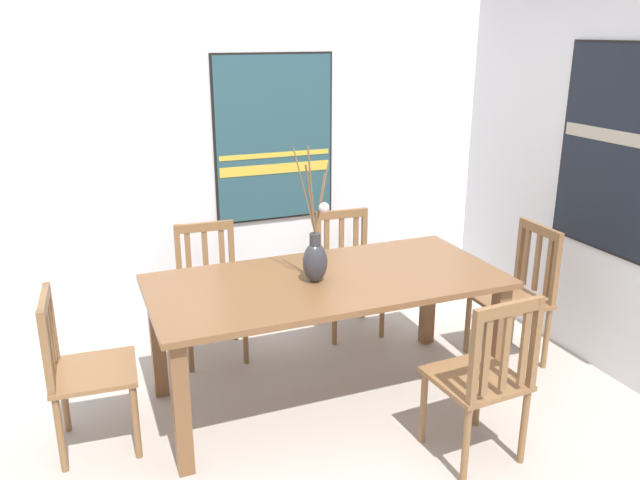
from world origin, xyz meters
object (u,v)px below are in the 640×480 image
Objects in this scene: centerpiece_vase at (315,257)px; chair_4 at (210,289)px; chair_0 at (483,377)px; chair_2 at (348,270)px; painting_on_back_wall at (274,139)px; painting_on_side_wall at (620,151)px; dining_table at (327,295)px; chair_3 at (83,369)px; chair_1 at (517,293)px.

centerpiece_vase reaches higher than chair_4.
chair_0 is 1.04× the size of chair_4.
chair_0 is 1.07× the size of chair_2.
painting_on_side_wall is (1.67, -1.52, 0.05)m from painting_on_back_wall.
chair_4 is 0.70× the size of painting_on_side_wall.
chair_3 is (-1.35, 0.01, -0.20)m from dining_table.
painting_on_back_wall is (-0.40, 2.07, 0.90)m from chair_0.
chair_2 is at bearing 23.58° from chair_3.
dining_table is 2.29× the size of chair_3.
chair_2 is 0.69× the size of painting_on_side_wall.
chair_4 is 2.71m from painting_on_side_wall.
chair_0 is at bearing -90.28° from chair_2.
chair_0 is 1.17m from chair_1.
chair_3 reaches higher than chair_2.
chair_4 reaches higher than dining_table.
chair_2 is at bearing 134.34° from chair_1.
painting_on_side_wall is at bearing -25.93° from chair_4.
chair_4 is (-0.43, 0.84, -0.45)m from centerpiece_vase.
chair_2 is at bearing 138.76° from painting_on_side_wall.
dining_table is at bearing 178.72° from chair_1.
painting_on_side_wall reaches higher than centerpiece_vase.
chair_2 is 2.02m from chair_3.
centerpiece_vase is at bearing -62.94° from chair_4.
chair_0 is 2.03m from chair_3.
centerpiece_vase is 1.12m from chair_2.
chair_3 is at bearing -156.42° from chair_2.
chair_3 is (-2.68, 0.04, -0.01)m from chair_1.
painting_on_back_wall reaches higher than dining_table.
chair_1 is 2.02m from chair_4.
chair_3 is 0.99× the size of chair_4.
dining_table is at bearing 15.26° from centerpiece_vase.
chair_3 reaches higher than dining_table.
dining_table is 1.95m from painting_on_side_wall.
chair_4 is at bearing 43.70° from chair_3.
chair_0 is 0.73× the size of painting_on_side_wall.
centerpiece_vase is at bearing -124.60° from chair_2.
chair_1 is at bearing 149.14° from painting_on_side_wall.
dining_table is 1.43m from painting_on_back_wall.
dining_table is at bearing -58.14° from chair_4.
painting_on_back_wall is at bearing 81.98° from centerpiece_vase.
painting_on_side_wall is at bearing -41.24° from chair_2.
chair_4 is (-1.01, -0.00, 0.01)m from chair_2.
dining_table is 0.98m from chair_4.
centerpiece_vase is at bearing -98.02° from painting_on_back_wall.
painting_on_back_wall is (0.60, 0.42, 0.91)m from chair_4.
chair_1 is 1.07× the size of chair_2.
painting_on_back_wall is 0.94× the size of painting_on_side_wall.
chair_1 is at bearing -24.70° from chair_4.
chair_1 is at bearing -45.67° from painting_on_back_wall.
chair_3 is at bearing -139.82° from painting_on_back_wall.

